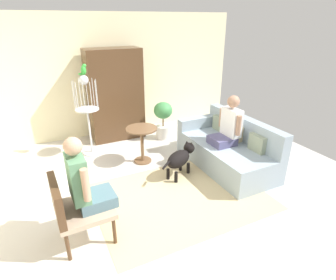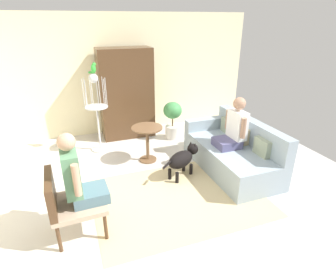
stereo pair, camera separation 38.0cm
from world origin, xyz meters
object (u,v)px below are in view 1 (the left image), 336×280
armoire_cabinet (115,95)px  armchair (73,207)px  couch (227,149)px  person_on_couch (229,125)px  person_on_armchair (84,181)px  potted_plant (163,118)px  dog (180,158)px  parrot (84,70)px  round_end_table (142,139)px  bird_cage_stand (88,112)px

armoire_cabinet → armchair: bearing=-115.1°
couch → person_on_couch: (-0.05, -0.03, 0.47)m
person_on_armchair → potted_plant: size_ratio=1.09×
dog → potted_plant: (0.42, 1.58, 0.15)m
person_on_armchair → parrot: (0.52, 2.30, 0.85)m
round_end_table → dog: size_ratio=0.87×
person_on_couch → person_on_armchair: bearing=-164.2°
dog → bird_cage_stand: size_ratio=0.50×
couch → armoire_cabinet: (-1.40, 2.14, 0.65)m
armchair → person_on_armchair: person_on_armchair is taller
person_on_couch → parrot: parrot is taller
couch → armoire_cabinet: bearing=123.3°
potted_plant → bird_cage_stand: bearing=-177.5°
person_on_couch → round_end_table: 1.56m
armchair → dog: bearing=23.7°
round_end_table → bird_cage_stand: size_ratio=0.44×
couch → potted_plant: 1.70m
person_on_couch → potted_plant: person_on_couch is taller
person_on_armchair → parrot: 2.51m
potted_plant → parrot: bearing=-177.5°
round_end_table → dog: bearing=-61.9°
person_on_armchair → round_end_table: person_on_armchair is taller
bird_cage_stand → dog: bearing=-52.2°
person_on_armchair → potted_plant: 3.17m
round_end_table → parrot: bearing=134.4°
couch → armoire_cabinet: size_ratio=1.00×
couch → bird_cage_stand: (-2.11, 1.54, 0.54)m
person_on_couch → person_on_armchair: person_on_armchair is taller
couch → armchair: (-2.76, -0.76, 0.18)m
couch → potted_plant: size_ratio=2.32×
armoire_cabinet → dog: bearing=-77.6°
armoire_cabinet → person_on_armchair: bearing=-112.6°
dog → parrot: (-1.15, 1.51, 1.31)m
dog → bird_cage_stand: bird_cage_stand is taller
armoire_cabinet → bird_cage_stand: bearing=-140.0°
round_end_table → couch: bearing=-30.1°
person_on_couch → round_end_table: bearing=148.0°
couch → bird_cage_stand: bird_cage_stand is taller
parrot → person_on_couch: bearing=-37.6°
armoire_cabinet → person_on_couch: bearing=-57.9°
parrot → dog: bearing=-52.7°
armchair → round_end_table: armchair is taller
bird_cage_stand → round_end_table: bearing=-44.8°
person_on_couch → potted_plant: 1.74m
couch → dog: bearing=177.7°
armchair → armoire_cabinet: bearing=64.9°
round_end_table → armoire_cabinet: size_ratio=0.35×
person_on_armchair → potted_plant: bearing=48.6°
bird_cage_stand → parrot: 0.78m
potted_plant → armoire_cabinet: (-0.88, 0.52, 0.48)m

